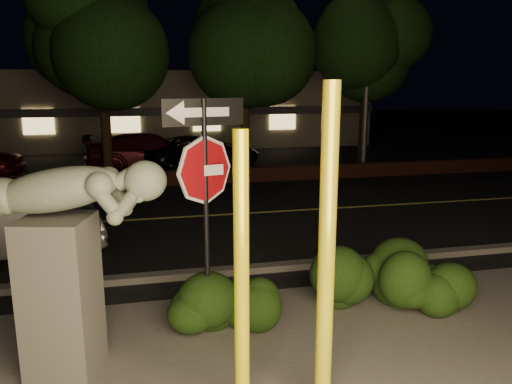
# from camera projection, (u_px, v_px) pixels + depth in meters

# --- Properties ---
(ground) EXTENTS (90.00, 90.00, 0.00)m
(ground) POSITION_uv_depth(u_px,v_px,m) (185.00, 193.00, 15.73)
(ground) COLOR black
(ground) RESTS_ON ground
(road) EXTENTS (80.00, 8.00, 0.01)m
(road) POSITION_uv_depth(u_px,v_px,m) (196.00, 217.00, 12.87)
(road) COLOR black
(road) RESTS_ON ground
(lane_marking) EXTENTS (80.00, 0.12, 0.00)m
(lane_marking) POSITION_uv_depth(u_px,v_px,m) (196.00, 216.00, 12.87)
(lane_marking) COLOR #C5C04F
(lane_marking) RESTS_ON road
(curb) EXTENTS (80.00, 0.25, 0.12)m
(curb) POSITION_uv_depth(u_px,v_px,m) (220.00, 272.00, 8.95)
(curb) COLOR #4C4944
(curb) RESTS_ON ground
(brick_wall) EXTENTS (40.00, 0.35, 0.50)m
(brick_wall) POSITION_uv_depth(u_px,v_px,m) (182.00, 177.00, 16.91)
(brick_wall) COLOR #431E15
(brick_wall) RESTS_ON ground
(parking_lot) EXTENTS (40.00, 12.00, 0.01)m
(parking_lot) POSITION_uv_depth(u_px,v_px,m) (172.00, 160.00, 22.39)
(parking_lot) COLOR black
(parking_lot) RESTS_ON ground
(building) EXTENTS (22.00, 10.20, 4.00)m
(building) POSITION_uv_depth(u_px,v_px,m) (162.00, 107.00, 29.57)
(building) COLOR slate
(building) RESTS_ON ground
(tree_far_b) EXTENTS (5.20, 5.20, 8.41)m
(tree_far_b) POSITION_uv_depth(u_px,v_px,m) (98.00, 3.00, 16.94)
(tree_far_b) COLOR black
(tree_far_b) RESTS_ON ground
(tree_far_c) EXTENTS (4.80, 4.80, 7.84)m
(tree_far_c) POSITION_uv_depth(u_px,v_px,m) (244.00, 18.00, 17.73)
(tree_far_c) COLOR black
(tree_far_c) RESTS_ON ground
(tree_far_d) EXTENTS (4.40, 4.40, 7.42)m
(tree_far_d) POSITION_uv_depth(u_px,v_px,m) (368.00, 29.00, 19.35)
(tree_far_d) COLOR black
(tree_far_d) RESTS_ON ground
(yellow_pole_left) EXTENTS (0.15, 0.15, 2.98)m
(yellow_pole_left) POSITION_uv_depth(u_px,v_px,m) (242.00, 285.00, 4.75)
(yellow_pole_left) COLOR #FFF214
(yellow_pole_left) RESTS_ON ground
(yellow_pole_right) EXTENTS (0.17, 0.17, 3.40)m
(yellow_pole_right) POSITION_uv_depth(u_px,v_px,m) (326.00, 257.00, 4.89)
(yellow_pole_right) COLOR yellow
(yellow_pole_right) RESTS_ON ground
(signpost) EXTENTS (1.06, 0.27, 3.19)m
(signpost) POSITION_uv_depth(u_px,v_px,m) (205.00, 171.00, 6.41)
(signpost) COLOR black
(signpost) RESTS_ON ground
(sculpture) EXTENTS (2.38, 1.17, 2.55)m
(sculpture) POSITION_uv_depth(u_px,v_px,m) (61.00, 246.00, 5.61)
(sculpture) COLOR #4C4944
(sculpture) RESTS_ON ground
(hedge_center) EXTENTS (1.97, 1.10, 0.98)m
(hedge_center) POSITION_uv_depth(u_px,v_px,m) (232.00, 295.00, 6.93)
(hedge_center) COLOR black
(hedge_center) RESTS_ON ground
(hedge_right) EXTENTS (1.95, 1.46, 1.14)m
(hedge_right) POSITION_uv_depth(u_px,v_px,m) (375.00, 272.00, 7.56)
(hedge_right) COLOR black
(hedge_right) RESTS_ON ground
(hedge_far_right) EXTENTS (1.52, 1.15, 0.94)m
(hedge_far_right) POSITION_uv_depth(u_px,v_px,m) (431.00, 282.00, 7.43)
(hedge_far_right) COLOR black
(hedge_far_right) RESTS_ON ground
(streetlight) EXTENTS (1.44, 0.45, 9.59)m
(streetlight) POSITION_uv_depth(u_px,v_px,m) (364.00, 18.00, 18.08)
(streetlight) COLOR #4D4D52
(streetlight) RESTS_ON ground
(parked_car_darkred) EXTENTS (5.17, 2.43, 1.46)m
(parked_car_darkred) POSITION_uv_depth(u_px,v_px,m) (151.00, 152.00, 19.63)
(parked_car_darkred) COLOR #430F17
(parked_car_darkred) RESTS_ON ground
(parked_car_dark) EXTENTS (5.38, 3.91, 1.36)m
(parked_car_dark) POSITION_uv_depth(u_px,v_px,m) (201.00, 152.00, 19.97)
(parked_car_dark) COLOR black
(parked_car_dark) RESTS_ON ground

